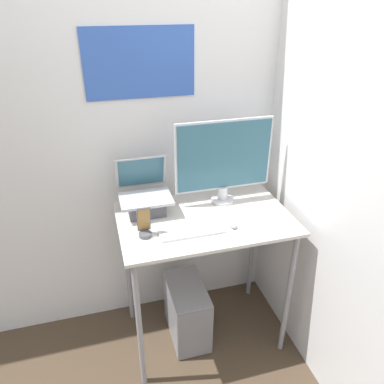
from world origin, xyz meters
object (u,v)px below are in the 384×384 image
at_px(mouse, 233,225).
at_px(laptop, 145,199).
at_px(cell_phone, 145,227).
at_px(computer_tower, 187,311).
at_px(keyboard, 192,231).
at_px(monitor, 224,161).

bearing_deg(mouse, laptop, 145.49).
bearing_deg(laptop, cell_phone, -100.68).
bearing_deg(computer_tower, cell_phone, -157.70).
distance_m(laptop, mouse, 0.54).
bearing_deg(laptop, keyboard, -55.14).
bearing_deg(mouse, keyboard, 177.13).
relative_size(monitor, computer_tower, 1.43).
xyz_separation_m(mouse, computer_tower, (-0.23, 0.16, -0.75)).
bearing_deg(cell_phone, monitor, 25.09).
relative_size(keyboard, mouse, 5.69).
bearing_deg(keyboard, laptop, 124.86).
height_order(monitor, cell_phone, monitor).
relative_size(laptop, keyboard, 0.88).
distance_m(laptop, keyboard, 0.36).
relative_size(laptop, cell_phone, 1.77).
distance_m(laptop, computer_tower, 0.86).
bearing_deg(cell_phone, laptop, 79.32).
xyz_separation_m(monitor, keyboard, (-0.28, -0.29, -0.27)).
height_order(laptop, mouse, laptop).
bearing_deg(monitor, keyboard, -134.21).
height_order(keyboard, computer_tower, keyboard).
relative_size(mouse, cell_phone, 0.35).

